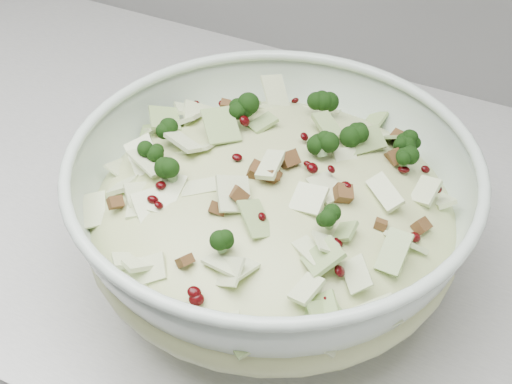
# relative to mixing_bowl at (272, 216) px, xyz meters

# --- Properties ---
(mixing_bowl) EXTENTS (0.36, 0.36, 0.14)m
(mixing_bowl) POSITION_rel_mixing_bowl_xyz_m (0.00, 0.00, 0.00)
(mixing_bowl) COLOR silver
(mixing_bowl) RESTS_ON counter
(salad) EXTENTS (0.39, 0.39, 0.14)m
(salad) POSITION_rel_mixing_bowl_xyz_m (0.00, -0.00, 0.02)
(salad) COLOR beige
(salad) RESTS_ON mixing_bowl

